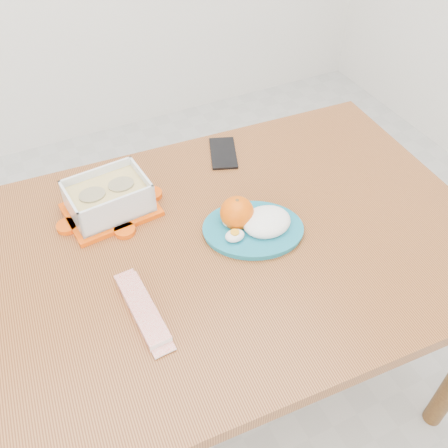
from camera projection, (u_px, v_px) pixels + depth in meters
name	position (u px, v px, depth m)	size (l,w,h in m)	color
ground	(218.00, 389.00, 1.77)	(3.50, 3.50, 0.00)	#B7B7B2
dining_table	(224.00, 264.00, 1.31)	(1.37, 0.96, 0.75)	#96592A
food_container	(109.00, 198.00, 1.29)	(0.25, 0.19, 0.10)	#EC4D07
orange_fruit	(237.00, 213.00, 1.26)	(0.09, 0.09, 0.09)	#E44404
rice_plate	(257.00, 225.00, 1.26)	(0.33, 0.33, 0.07)	#187085
candy_bar	(143.00, 309.00, 1.09)	(0.20, 0.05, 0.02)	red
smartphone	(223.00, 153.00, 1.50)	(0.08, 0.15, 0.01)	black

